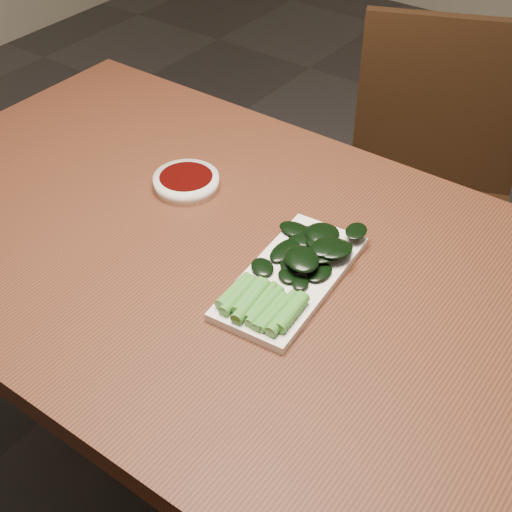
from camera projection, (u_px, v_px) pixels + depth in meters
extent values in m
plane|color=#2F2C2C|center=(244.00, 503.00, 1.64)|extent=(6.00, 6.00, 0.00)
cube|color=#4B2515|center=(239.00, 264.00, 1.17)|extent=(1.40, 0.80, 0.04)
cylinder|color=#4B2515|center=(128.00, 211.00, 1.91)|extent=(0.05, 0.05, 0.71)
cube|color=black|center=(423.00, 231.00, 1.72)|extent=(0.53, 0.53, 0.04)
cylinder|color=black|center=(335.00, 334.00, 1.77)|extent=(0.04, 0.04, 0.41)
cylinder|color=black|center=(479.00, 358.00, 1.71)|extent=(0.04, 0.04, 0.41)
cylinder|color=black|center=(353.00, 247.00, 2.03)|extent=(0.04, 0.04, 0.41)
cylinder|color=black|center=(478.00, 266.00, 1.97)|extent=(0.04, 0.04, 0.41)
cube|color=black|center=(442.00, 106.00, 1.71)|extent=(0.39, 0.19, 0.44)
cylinder|color=white|center=(186.00, 182.00, 1.30)|extent=(0.12, 0.12, 0.02)
cylinder|color=#340604|center=(186.00, 177.00, 1.29)|extent=(0.10, 0.10, 0.00)
cube|color=white|center=(291.00, 277.00, 1.10)|extent=(0.16, 0.30, 0.01)
cylinder|color=#459031|center=(234.00, 291.00, 1.06)|extent=(0.02, 0.08, 0.02)
cylinder|color=#459031|center=(238.00, 295.00, 1.05)|extent=(0.03, 0.09, 0.02)
cylinder|color=#459031|center=(249.00, 296.00, 1.05)|extent=(0.03, 0.08, 0.02)
cylinder|color=#459031|center=(251.00, 301.00, 1.04)|extent=(0.03, 0.09, 0.02)
cylinder|color=#459031|center=(261.00, 301.00, 1.04)|extent=(0.02, 0.09, 0.01)
cylinder|color=#459031|center=(265.00, 306.00, 1.04)|extent=(0.02, 0.09, 0.01)
cylinder|color=#459031|center=(270.00, 311.00, 1.03)|extent=(0.02, 0.08, 0.01)
cylinder|color=#459031|center=(277.00, 311.00, 1.03)|extent=(0.02, 0.09, 0.01)
cylinder|color=#459031|center=(286.00, 314.00, 1.02)|extent=(0.02, 0.09, 0.02)
cylinder|color=#459031|center=(292.00, 312.00, 1.02)|extent=(0.03, 0.08, 0.02)
ellipsoid|color=black|center=(330.00, 252.00, 1.12)|extent=(0.08, 0.09, 0.01)
ellipsoid|color=black|center=(286.00, 250.00, 1.14)|extent=(0.04, 0.07, 0.01)
ellipsoid|color=black|center=(302.00, 259.00, 1.10)|extent=(0.08, 0.08, 0.01)
ellipsoid|color=black|center=(337.00, 252.00, 1.11)|extent=(0.06, 0.06, 0.01)
ellipsoid|color=black|center=(338.00, 246.00, 1.14)|extent=(0.05, 0.05, 0.01)
ellipsoid|color=black|center=(321.00, 241.00, 1.15)|extent=(0.08, 0.08, 0.01)
ellipsoid|color=black|center=(326.00, 246.00, 1.12)|extent=(0.05, 0.07, 0.01)
ellipsoid|color=black|center=(295.00, 229.00, 1.18)|extent=(0.06, 0.04, 0.01)
ellipsoid|color=black|center=(356.00, 231.00, 1.16)|extent=(0.04, 0.05, 0.01)
ellipsoid|color=black|center=(303.00, 240.00, 1.16)|extent=(0.06, 0.06, 0.01)
ellipsoid|color=black|center=(305.00, 235.00, 1.16)|extent=(0.05, 0.06, 0.01)
ellipsoid|color=black|center=(319.00, 272.00, 1.10)|extent=(0.04, 0.05, 0.01)
ellipsoid|color=black|center=(322.00, 233.00, 1.16)|extent=(0.06, 0.06, 0.01)
ellipsoid|color=black|center=(287.00, 276.00, 1.09)|extent=(0.04, 0.04, 0.01)
ellipsoid|color=black|center=(300.00, 282.00, 1.08)|extent=(0.04, 0.04, 0.01)
ellipsoid|color=black|center=(292.00, 266.00, 1.11)|extent=(0.05, 0.04, 0.01)
ellipsoid|color=black|center=(262.00, 267.00, 1.10)|extent=(0.06, 0.05, 0.01)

